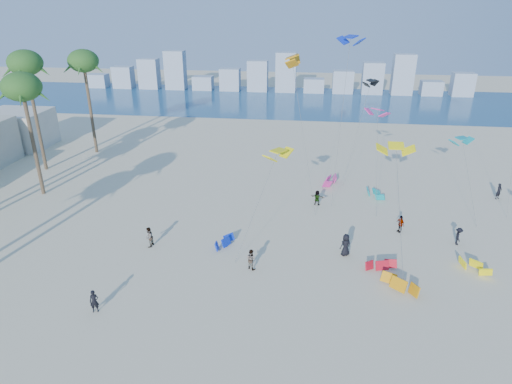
# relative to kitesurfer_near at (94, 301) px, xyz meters

# --- Properties ---
(ground) EXTENTS (220.00, 220.00, 0.00)m
(ground) POSITION_rel_kitesurfer_near_xyz_m (6.48, -5.04, -0.82)
(ground) COLOR beige
(ground) RESTS_ON ground
(ocean) EXTENTS (220.00, 220.00, 0.00)m
(ocean) POSITION_rel_kitesurfer_near_xyz_m (6.48, 66.96, -0.81)
(ocean) COLOR navy
(ocean) RESTS_ON ground
(kitesurfer_near) EXTENTS (0.69, 0.55, 1.64)m
(kitesurfer_near) POSITION_rel_kitesurfer_near_xyz_m (0.00, 0.00, 0.00)
(kitesurfer_near) COLOR black
(kitesurfer_near) RESTS_ON ground
(kitesurfer_mid) EXTENTS (1.02, 0.96, 1.67)m
(kitesurfer_mid) POSITION_rel_kitesurfer_near_xyz_m (9.65, 6.41, 0.02)
(kitesurfer_mid) COLOR gray
(kitesurfer_mid) RESTS_ON ground
(kitesurfers_far) EXTENTS (33.52, 14.62, 1.91)m
(kitesurfers_far) POSITION_rel_kitesurfer_near_xyz_m (17.04, 13.28, 0.03)
(kitesurfers_far) COLOR black
(kitesurfers_far) RESTS_ON ground
(grounded_kites) EXTENTS (22.02, 22.60, 0.96)m
(grounded_kites) POSITION_rel_kitesurfer_near_xyz_m (18.66, 12.80, -0.38)
(grounded_kites) COLOR #0B2AC6
(grounded_kites) RESTS_ON ground
(flying_kites) EXTENTS (32.38, 26.03, 18.33)m
(flying_kites) POSITION_rel_kitesurfer_near_xyz_m (22.60, 18.06, 10.81)
(flying_kites) COLOR #FFEA0D
(flying_kites) RESTS_ON ground
(distant_skyline) EXTENTS (85.00, 3.00, 8.40)m
(distant_skyline) POSITION_rel_kitesurfer_near_xyz_m (5.30, 76.96, 2.27)
(distant_skyline) COLOR #9EADBF
(distant_skyline) RESTS_ON ground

